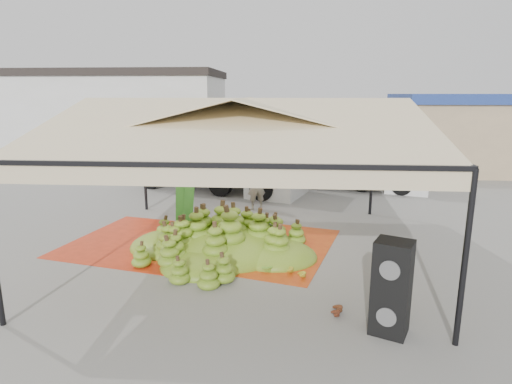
# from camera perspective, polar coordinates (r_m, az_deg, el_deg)

# --- Properties ---
(ground) EXTENTS (90.00, 90.00, 0.00)m
(ground) POSITION_cam_1_polar(r_m,az_deg,el_deg) (11.50, -1.60, -8.00)
(ground) COLOR slate
(ground) RESTS_ON ground
(canopy_tent) EXTENTS (8.10, 8.10, 4.00)m
(canopy_tent) POSITION_cam_1_polar(r_m,az_deg,el_deg) (10.76, -1.71, 8.63)
(canopy_tent) COLOR black
(canopy_tent) RESTS_ON ground
(building_white) EXTENTS (14.30, 6.30, 5.40)m
(building_white) POSITION_cam_1_polar(r_m,az_deg,el_deg) (27.12, -20.06, 9.26)
(building_white) COLOR silver
(building_white) RESTS_ON ground
(building_tan) EXTENTS (6.30, 5.30, 4.10)m
(building_tan) POSITION_cam_1_polar(r_m,az_deg,el_deg) (25.35, 25.12, 7.16)
(building_tan) COLOR tan
(building_tan) RESTS_ON ground
(tarp_left) EXTENTS (4.95, 4.80, 0.01)m
(tarp_left) POSITION_cam_1_polar(r_m,az_deg,el_deg) (12.64, -14.02, -6.39)
(tarp_left) COLOR red
(tarp_left) RESTS_ON ground
(tarp_right) EXTENTS (5.03, 5.17, 0.01)m
(tarp_right) POSITION_cam_1_polar(r_m,az_deg,el_deg) (11.97, -0.22, -7.10)
(tarp_right) COLOR #C64C12
(tarp_right) RESTS_ON ground
(banana_heap) EXTENTS (5.79, 4.97, 1.13)m
(banana_heap) POSITION_cam_1_polar(r_m,az_deg,el_deg) (11.27, -4.26, -5.41)
(banana_heap) COLOR #496E17
(banana_heap) RESTS_ON ground
(hand_yellow_a) EXTENTS (0.49, 0.41, 0.20)m
(hand_yellow_a) POSITION_cam_1_polar(r_m,az_deg,el_deg) (10.01, 5.64, -10.73)
(hand_yellow_a) COLOR gold
(hand_yellow_a) RESTS_ON ground
(hand_yellow_b) EXTENTS (0.53, 0.46, 0.21)m
(hand_yellow_b) POSITION_cam_1_polar(r_m,az_deg,el_deg) (10.22, 3.97, -10.16)
(hand_yellow_b) COLOR gold
(hand_yellow_b) RESTS_ON ground
(hand_red_a) EXTENTS (0.41, 0.35, 0.17)m
(hand_red_a) POSITION_cam_1_polar(r_m,az_deg,el_deg) (8.50, 10.08, -15.53)
(hand_red_a) COLOR #5C3115
(hand_red_a) RESTS_ON ground
(hand_red_b) EXTENTS (0.47, 0.40, 0.19)m
(hand_red_b) POSITION_cam_1_polar(r_m,az_deg,el_deg) (8.67, 10.35, -14.89)
(hand_red_b) COLOR #552A13
(hand_red_b) RESTS_ON ground
(hand_green) EXTENTS (0.62, 0.61, 0.22)m
(hand_green) POSITION_cam_1_polar(r_m,az_deg,el_deg) (10.33, 1.39, -9.85)
(hand_green) COLOR #4E7F1A
(hand_green) RESTS_ON ground
(hanging_bunches) EXTENTS (3.24, 0.24, 0.20)m
(hanging_bunches) POSITION_cam_1_polar(r_m,az_deg,el_deg) (10.17, 6.01, 4.45)
(hanging_bunches) COLOR #517819
(hanging_bunches) RESTS_ON ground
(speaker_stack) EXTENTS (0.78, 0.74, 1.70)m
(speaker_stack) POSITION_cam_1_polar(r_m,az_deg,el_deg) (7.91, 17.62, -12.08)
(speaker_stack) COLOR black
(speaker_stack) RESTS_ON ground
(banana_leaves) EXTENTS (0.96, 1.36, 3.70)m
(banana_leaves) POSITION_cam_1_polar(r_m,az_deg,el_deg) (12.28, -8.84, -6.75)
(banana_leaves) COLOR #2C7920
(banana_leaves) RESTS_ON ground
(vendor) EXTENTS (0.78, 0.65, 1.82)m
(vendor) POSITION_cam_1_polar(r_m,az_deg,el_deg) (15.36, 0.04, 0.95)
(vendor) COLOR gray
(vendor) RESTS_ON ground
(truck_left) EXTENTS (7.72, 4.77, 2.51)m
(truck_left) POSITION_cam_1_polar(r_m,az_deg,el_deg) (18.45, -3.99, 4.96)
(truck_left) COLOR #4C3919
(truck_left) RESTS_ON ground
(truck_right) EXTENTS (6.75, 4.08, 2.19)m
(truck_right) POSITION_cam_1_polar(r_m,az_deg,el_deg) (19.68, 13.79, 4.54)
(truck_right) COLOR #50341A
(truck_right) RESTS_ON ground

